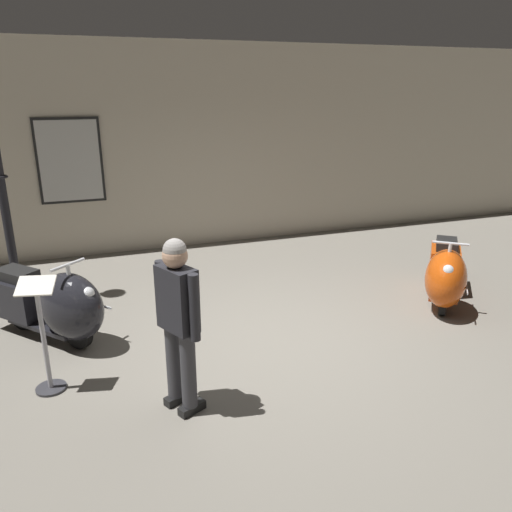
% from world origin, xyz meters
% --- Properties ---
extents(ground_plane, '(60.00, 60.00, 0.00)m').
position_xyz_m(ground_plane, '(0.00, 0.00, 0.00)').
color(ground_plane, slate).
extents(showroom_back_wall, '(18.00, 0.24, 3.45)m').
position_xyz_m(showroom_back_wall, '(-0.01, 4.02, 1.72)').
color(showroom_back_wall, '#BCB29E').
rests_on(showroom_back_wall, ground).
extents(scooter_0, '(1.40, 1.50, 0.98)m').
position_xyz_m(scooter_0, '(-2.27, 0.85, 0.45)').
color(scooter_0, black).
rests_on(scooter_0, ground).
extents(scooter_1, '(1.31, 1.48, 0.95)m').
position_xyz_m(scooter_1, '(2.45, 0.22, 0.43)').
color(scooter_1, black).
rests_on(scooter_1, ground).
extents(visitor_0, '(0.36, 0.49, 1.58)m').
position_xyz_m(visitor_0, '(-1.21, -0.84, 0.91)').
color(visitor_0, black).
rests_on(visitor_0, ground).
extents(info_stanchion, '(0.36, 0.29, 1.12)m').
position_xyz_m(info_stanchion, '(-2.33, -0.14, 0.47)').
color(info_stanchion, '#333338').
rests_on(info_stanchion, ground).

